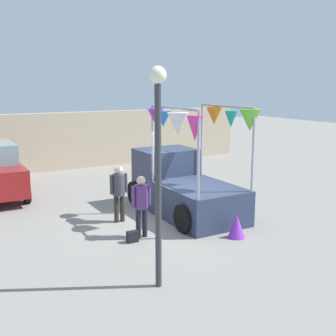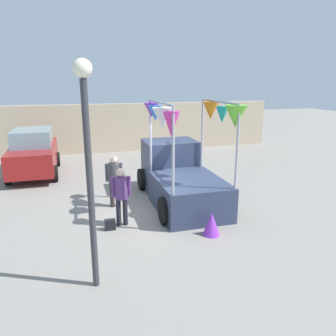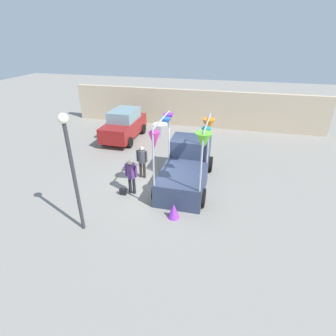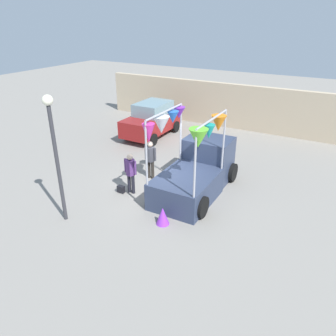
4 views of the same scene
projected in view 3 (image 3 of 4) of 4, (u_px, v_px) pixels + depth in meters
The scene contains 9 objects.
ground_plane at pixel (162, 187), 11.81m from camera, with size 60.00×60.00×0.00m, color gray.
vendor_truck at pixel (187, 164), 11.76m from camera, with size 2.43×4.16×3.27m.
parked_car at pixel (124, 125), 16.66m from camera, with size 1.88×4.00×1.88m.
person_customer at pixel (131, 173), 10.91m from camera, with size 0.53×0.34×1.60m.
person_vendor at pixel (142, 159), 12.13m from camera, with size 0.53×0.34×1.63m.
handbag at pixel (123, 192), 11.20m from camera, with size 0.28×0.16×0.28m, color black.
street_lamp at pixel (71, 160), 8.09m from camera, with size 0.32×0.32×4.18m.
brick_boundary_wall at pixel (194, 108), 18.84m from camera, with size 18.00×0.36×2.60m, color tan.
folded_kite_bundle_violet at pixel (174, 211), 9.73m from camera, with size 0.44×0.44×0.60m, color purple.
Camera 3 is at (2.65, -9.72, 6.22)m, focal length 28.00 mm.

